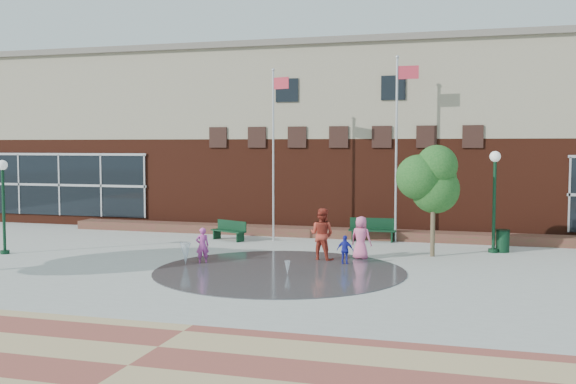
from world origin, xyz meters
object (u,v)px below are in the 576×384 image
(bench_left, at_px, (229,234))
(trash_can, at_px, (503,241))
(flagpole_left, at_px, (274,146))
(child_splash, at_px, (202,246))
(flagpole_right, at_px, (398,139))

(bench_left, bearing_deg, trash_can, 24.06)
(flagpole_left, distance_m, trash_can, 10.24)
(child_splash, bearing_deg, bench_left, -110.53)
(flagpole_left, bearing_deg, flagpole_right, 32.66)
(bench_left, distance_m, child_splash, 5.77)
(trash_can, bearing_deg, flagpole_right, 158.54)
(child_splash, bearing_deg, flagpole_right, -161.86)
(flagpole_left, distance_m, flagpole_right, 5.34)
(bench_left, xyz_separation_m, trash_can, (11.52, -0.09, 0.18))
(flagpole_left, height_order, bench_left, flagpole_left)
(flagpole_left, height_order, flagpole_right, flagpole_right)
(flagpole_right, relative_size, bench_left, 4.46)
(flagpole_right, bearing_deg, trash_can, -22.31)
(flagpole_right, bearing_deg, child_splash, -130.32)
(flagpole_left, xyz_separation_m, child_splash, (-0.80, -6.00, -3.54))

